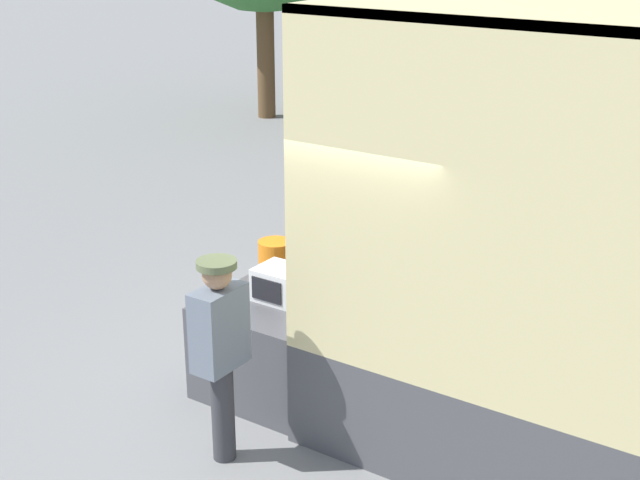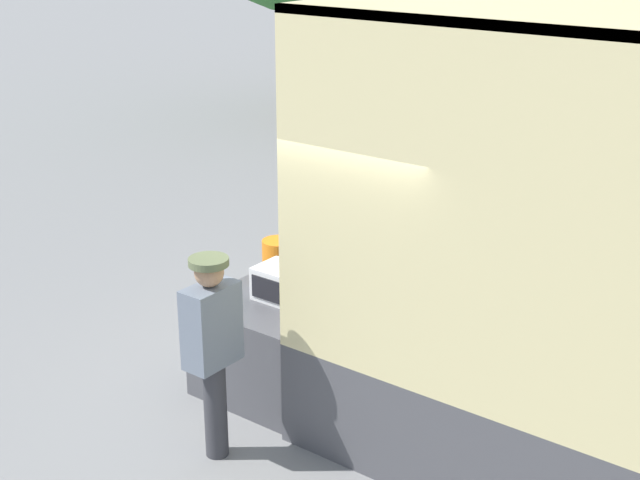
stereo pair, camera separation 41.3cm
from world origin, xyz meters
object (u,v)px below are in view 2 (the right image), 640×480
(microwave, at_px, (284,284))
(orange_bucket, at_px, (279,257))
(portable_generator, at_px, (332,250))
(worker_person, at_px, (212,338))

(microwave, xyz_separation_m, orange_bucket, (-0.42, 0.44, 0.01))
(microwave, distance_m, orange_bucket, 0.61)
(portable_generator, bearing_deg, worker_person, -80.95)
(microwave, distance_m, portable_generator, 0.79)
(orange_bucket, relative_size, worker_person, 0.19)
(worker_person, bearing_deg, portable_generator, 99.05)
(microwave, relative_size, worker_person, 0.29)
(portable_generator, relative_size, worker_person, 0.34)
(portable_generator, height_order, worker_person, worker_person)
(portable_generator, distance_m, worker_person, 1.95)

